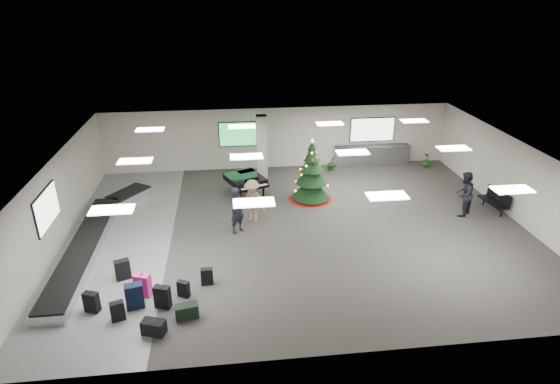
{
  "coord_description": "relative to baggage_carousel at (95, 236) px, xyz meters",
  "views": [
    {
      "loc": [
        -2.69,
        -16.27,
        8.93
      ],
      "look_at": [
        -0.64,
        1.0,
        1.2
      ],
      "focal_mm": 30.0,
      "sensor_mm": 36.0,
      "label": 1
    }
  ],
  "objects": [
    {
      "name": "potted_plant_right",
      "position": [
        15.69,
        6.17,
        0.17
      ],
      "size": [
        0.57,
        0.57,
        0.76
      ],
      "primitive_type": "imported",
      "rotation": [
        0.0,
        0.0,
        2.01
      ],
      "color": "#153912",
      "rests_on": "ground"
    },
    {
      "name": "service_counter",
      "position": [
        12.84,
        6.73,
        0.33
      ],
      "size": [
        4.05,
        0.65,
        1.08
      ],
      "color": "silver",
      "rests_on": "ground"
    },
    {
      "name": "room_envelope",
      "position": [
        7.46,
        0.75,
        2.12
      ],
      "size": [
        18.02,
        14.02,
        3.21
      ],
      "color": "#B2ADA3",
      "rests_on": "ground"
    },
    {
      "name": "black_duffel",
      "position": [
        2.88,
        -5.5,
        -0.0
      ],
      "size": [
        0.72,
        0.54,
        0.44
      ],
      "rotation": [
        0.0,
        0.0,
        -0.33
      ],
      "color": "black",
      "rests_on": "ground"
    },
    {
      "name": "suitcase_5",
      "position": [
        0.94,
        -4.3,
        0.11
      ],
      "size": [
        0.49,
        0.38,
        0.67
      ],
      "rotation": [
        0.0,
        0.0,
        -0.37
      ],
      "color": "black",
      "rests_on": "ground"
    },
    {
      "name": "suitcase_1",
      "position": [
        3.0,
        -4.34,
        0.15
      ],
      "size": [
        0.53,
        0.38,
        0.76
      ],
      "rotation": [
        0.0,
        0.0,
        -0.32
      ],
      "color": "black",
      "rests_on": "ground"
    },
    {
      "name": "suitcase_7",
      "position": [
        3.59,
        -3.86,
        0.05
      ],
      "size": [
        0.42,
        0.34,
        0.55
      ],
      "rotation": [
        0.0,
        0.0,
        -0.48
      ],
      "color": "black",
      "rests_on": "ground"
    },
    {
      "name": "suitcase_8",
      "position": [
        1.54,
        -2.66,
        0.14
      ],
      "size": [
        0.54,
        0.43,
        0.72
      ],
      "rotation": [
        0.0,
        0.0,
        0.39
      ],
      "color": "black",
      "rests_on": "ground"
    },
    {
      "name": "green_duffel",
      "position": [
        3.75,
        -4.92,
        0.01
      ],
      "size": [
        0.71,
        0.45,
        0.46
      ],
      "rotation": [
        0.0,
        0.0,
        0.19
      ],
      "color": "black",
      "rests_on": "ground"
    },
    {
      "name": "grand_piano",
      "position": [
        5.92,
        3.55,
        0.56
      ],
      "size": [
        2.06,
        2.31,
        1.09
      ],
      "rotation": [
        0.0,
        0.0,
        0.39
      ],
      "color": "black",
      "rests_on": "ground"
    },
    {
      "name": "traveler_a",
      "position": [
        5.42,
        0.12,
        0.73
      ],
      "size": [
        0.81,
        0.79,
        1.88
      ],
      "primitive_type": "imported",
      "rotation": [
        0.0,
        0.0,
        0.72
      ],
      "color": "black",
      "rests_on": "ground"
    },
    {
      "name": "baggage_carousel",
      "position": [
        0.0,
        0.0,
        0.0
      ],
      "size": [
        2.28,
        9.71,
        0.43
      ],
      "color": "silver",
      "rests_on": "ground"
    },
    {
      "name": "traveler_b",
      "position": [
        6.06,
        1.0,
        0.69
      ],
      "size": [
        1.34,
        1.2,
        1.81
      ],
      "primitive_type": "imported",
      "rotation": [
        0.0,
        0.0,
        -0.58
      ],
      "color": "#8F7A58",
      "rests_on": "ground"
    },
    {
      "name": "bench",
      "position": [
        16.44,
        0.68,
        0.32
      ],
      "size": [
        0.68,
        1.54,
        0.94
      ],
      "rotation": [
        0.0,
        0.0,
        0.12
      ],
      "color": "black",
      "rests_on": "ground"
    },
    {
      "name": "suitcase_3",
      "position": [
        4.3,
        -3.3,
        0.08
      ],
      "size": [
        0.39,
        0.22,
        0.6
      ],
      "rotation": [
        0.0,
        0.0,
        0.02
      ],
      "color": "black",
      "rests_on": "ground"
    },
    {
      "name": "traveler_bench",
      "position": [
        14.84,
        0.48,
        0.75
      ],
      "size": [
        1.19,
        1.18,
        1.94
      ],
      "primitive_type": "imported",
      "rotation": [
        0.0,
        0.0,
        3.89
      ],
      "color": "black",
      "rests_on": "ground"
    },
    {
      "name": "christmas_tree",
      "position": [
        8.82,
        2.82,
        0.78
      ],
      "size": [
        2.03,
        2.03,
        2.9
      ],
      "color": "maroon",
      "rests_on": "ground"
    },
    {
      "name": "navy_suitcase",
      "position": [
        2.18,
        -4.26,
        0.19
      ],
      "size": [
        0.58,
        0.42,
        0.83
      ],
      "rotation": [
        0.0,
        0.0,
        0.23
      ],
      "color": "black",
      "rests_on": "ground"
    },
    {
      "name": "pink_suitcase",
      "position": [
        2.33,
        -3.68,
        0.17
      ],
      "size": [
        0.55,
        0.42,
        0.79
      ],
      "rotation": [
        0.0,
        0.0,
        -0.34
      ],
      "color": "#ED1E83",
      "rests_on": "ground"
    },
    {
      "name": "potted_plant_left",
      "position": [
        10.53,
        6.24,
        0.21
      ],
      "size": [
        0.59,
        0.58,
        0.84
      ],
      "primitive_type": "imported",
      "rotation": [
        0.0,
        0.0,
        0.67
      ],
      "color": "#153912",
      "rests_on": "ground"
    },
    {
      "name": "ground",
      "position": [
        7.84,
        0.08,
        -0.21
      ],
      "size": [
        18.0,
        18.0,
        0.0
      ],
      "primitive_type": "plane",
      "color": "#3B3835",
      "rests_on": "ground"
    },
    {
      "name": "suitcase_0",
      "position": [
        1.78,
        -4.79,
        0.09
      ],
      "size": [
        0.45,
        0.34,
        0.63
      ],
      "rotation": [
        0.0,
        0.0,
        0.36
      ],
      "color": "black",
      "rests_on": "ground"
    }
  ]
}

